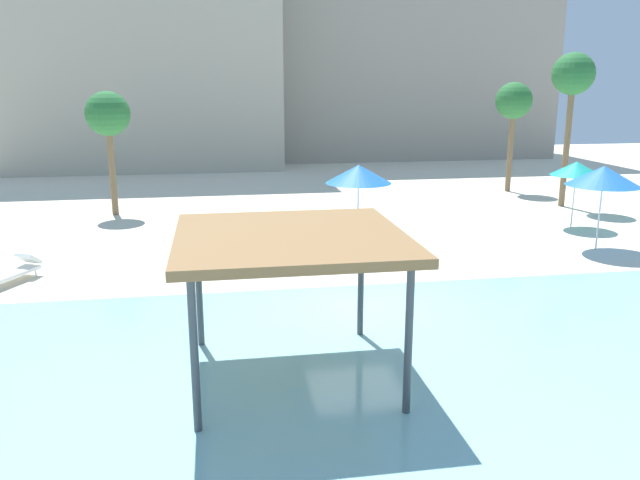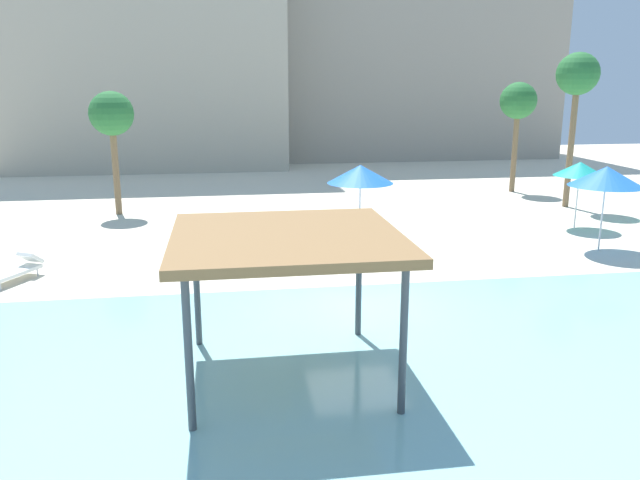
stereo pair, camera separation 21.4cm
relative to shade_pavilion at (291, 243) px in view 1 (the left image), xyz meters
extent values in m
plane|color=beige|center=(2.20, 3.84, -2.76)|extent=(80.00, 80.00, 0.00)
cube|color=#8CC6CC|center=(2.20, -1.41, -2.74)|extent=(44.00, 13.50, 0.04)
cylinder|color=#42474C|center=(-1.81, 1.81, -1.38)|extent=(0.14, 0.14, 2.76)
cylinder|color=#42474C|center=(1.81, 1.81, -1.38)|extent=(0.14, 0.14, 2.76)
cylinder|color=#42474C|center=(-1.81, -1.81, -1.38)|extent=(0.14, 0.14, 2.76)
cylinder|color=#42474C|center=(1.81, -1.81, -1.38)|extent=(0.14, 0.14, 2.76)
cube|color=olive|center=(0.00, 0.00, 0.09)|extent=(4.31, 4.31, 0.18)
cylinder|color=silver|center=(3.84, 11.01, -1.71)|extent=(0.06, 0.06, 2.10)
cone|color=blue|center=(3.84, 11.01, -0.32)|extent=(2.44, 2.44, 0.67)
cylinder|color=silver|center=(12.82, 11.45, -1.71)|extent=(0.06, 0.06, 2.11)
cone|color=teal|center=(12.82, 11.45, -0.38)|extent=(2.01, 2.01, 0.55)
cylinder|color=silver|center=(11.72, 7.99, -1.63)|extent=(0.06, 0.06, 2.27)
cone|color=blue|center=(11.72, 7.99, -0.15)|extent=(2.47, 2.47, 0.68)
cylinder|color=white|center=(-6.83, 7.86, -2.65)|extent=(0.05, 0.05, 0.22)
cylinder|color=white|center=(-7.25, 8.09, -2.65)|extent=(0.05, 0.05, 0.22)
cube|color=white|center=(-7.37, 7.34, -2.49)|extent=(1.37, 1.87, 0.10)
cube|color=white|center=(-7.03, 7.99, -2.21)|extent=(0.77, 0.73, 0.40)
cylinder|color=brown|center=(-5.80, 17.04, -0.73)|extent=(0.28, 0.28, 4.06)
sphere|color=#286B33|center=(-5.80, 17.04, 1.65)|extent=(1.90, 1.90, 1.90)
cylinder|color=brown|center=(14.79, 15.63, 0.11)|extent=(0.28, 0.28, 5.73)
sphere|color=#286B33|center=(14.79, 15.63, 3.33)|extent=(1.90, 1.90, 1.90)
cylinder|color=brown|center=(14.17, 20.02, -0.54)|extent=(0.28, 0.28, 4.44)
sphere|color=#286B33|center=(14.17, 20.02, 2.03)|extent=(1.90, 1.90, 1.90)
cube|color=#B2A893|center=(-6.28, 34.74, 6.44)|extent=(18.89, 10.04, 18.39)
cube|color=#9E9384|center=(12.44, 39.23, 6.48)|extent=(23.94, 11.49, 18.48)
camera|label=1|loc=(-1.35, -11.47, 2.94)|focal=35.34mm
camera|label=2|loc=(-1.14, -11.51, 2.94)|focal=35.34mm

